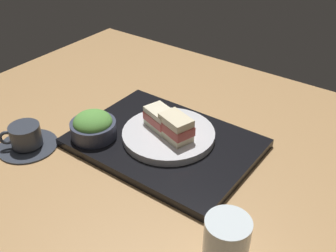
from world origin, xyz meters
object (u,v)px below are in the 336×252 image
Objects in this scene: salad_bowl at (93,126)px; coffee_cup at (26,138)px; drinking_glass at (226,246)px; sandwich_plate at (168,135)px; sandwich_far at (160,118)px; sandwich_near at (176,128)px.

salad_bowl reaches higher than coffee_cup.
coffee_cup is at bearing -2.48° from drinking_glass.
drinking_glass reaches higher than sandwich_plate.
sandwich_far is (2.85, -0.85, 3.22)cm from sandwich_plate.
salad_bowl is at bearing 26.55° from sandwich_near.
drinking_glass reaches higher than sandwich_near.
sandwich_plate is at bearing -142.69° from coffee_cup.
sandwich_far is at bearing -16.57° from sandwich_near.
coffee_cup is at bearing 33.41° from sandwich_near.
sandwich_near is at bearing -153.45° from salad_bowl.
salad_bowl is 0.96× the size of drinking_glass.
drinking_glass is at bearing 142.73° from sandwich_far.
sandwich_near is at bearing -40.88° from drinking_glass.
drinking_glass is (-42.83, 13.01, 0.73)cm from salad_bowl.
salad_bowl is (11.92, 10.50, -1.24)cm from sandwich_far.
coffee_cup is at bearing 41.64° from sandwich_far.
sandwich_plate is 1.95× the size of drinking_glass.
sandwich_plate is 2.02× the size of salad_bowl.
sandwich_near is 0.83× the size of salad_bowl.
sandwich_near reaches higher than coffee_cup.
sandwich_far is 15.93cm from salad_bowl.
sandwich_far and salad_bowl have the same top height.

